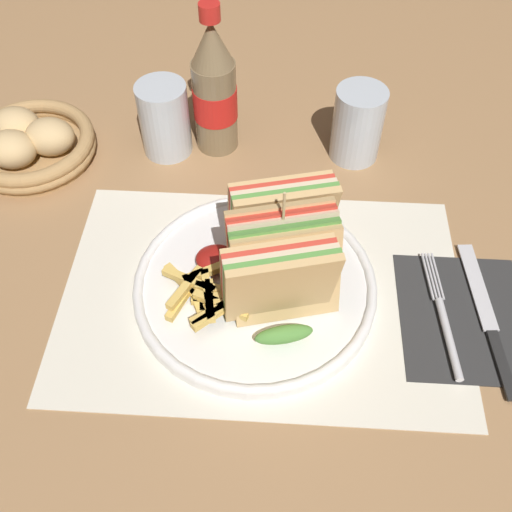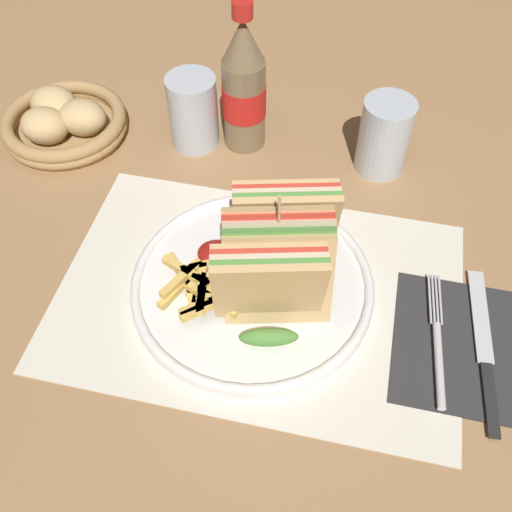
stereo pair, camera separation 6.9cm
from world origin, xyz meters
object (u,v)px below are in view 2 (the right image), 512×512
Objects in this scene: knife at (484,349)px; bread_basket at (64,122)px; glass_far at (193,111)px; club_sandwich at (277,257)px; coke_bottle_near at (244,88)px; plate_main at (252,285)px; glass_near at (384,136)px; fork at (438,350)px.

knife is 1.17× the size of bread_basket.
knife is 0.49m from glass_far.
club_sandwich is at bearing -31.43° from bread_basket.
coke_bottle_near reaches higher than club_sandwich.
bread_basket is at bearing 148.57° from club_sandwich.
club_sandwich reaches higher than bread_basket.
glass_far reaches higher than knife.
bread_basket reaches higher than plate_main.
glass_far is 0.59× the size of bread_basket.
club_sandwich is 0.27m from glass_near.
glass_near is (0.10, 0.25, -0.02)m from club_sandwich.
plate_main is 0.22m from fork.
glass_near is (-0.14, 0.28, 0.05)m from knife.
plate_main is at bearing -33.18° from bread_basket.
bread_basket is (-0.19, -0.03, -0.03)m from glass_far.
coke_bottle_near is at bearing 105.12° from plate_main.
knife is at bearing 11.01° from fork.
coke_bottle_near is at bearing 128.89° from fork.
knife is 0.45m from coke_bottle_near.
coke_bottle_near reaches higher than glass_far.
glass_near reaches higher than fork.
glass_near is at bearing 112.15° from knife.
bread_basket is at bearing -175.72° from glass_near.
fork is at bearing -46.40° from coke_bottle_near.
bread_basket is at bearing 150.16° from fork.
coke_bottle_near is at bearing 12.58° from glass_far.
knife is at bearing -5.72° from plate_main.
knife is 0.98× the size of coke_bottle_near.
fork is at bearing -38.66° from glass_far.
fork is at bearing -10.63° from plate_main.
glass_far is (-0.41, 0.27, 0.05)m from knife.
plate_main is at bearing 173.49° from club_sandwich.
bread_basket is (-0.60, 0.24, 0.02)m from knife.
coke_bottle_near is (-0.29, 0.30, 0.08)m from fork.
bread_basket is (-0.46, -0.03, -0.03)m from glass_near.
knife is 1.97× the size of glass_far.
bread_basket is (-0.26, -0.04, -0.07)m from coke_bottle_near.
knife is (0.24, -0.02, -0.07)m from club_sandwich.
club_sandwich is at bearing 169.67° from knife.
glass_near is 0.46m from bread_basket.
glass_far is at bearing 136.63° from fork.
glass_far is at bearing 141.55° from knife.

